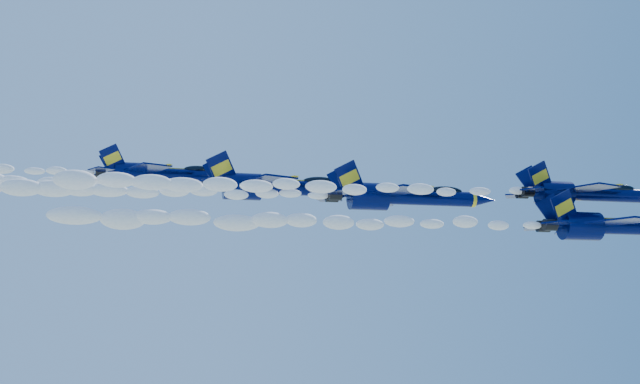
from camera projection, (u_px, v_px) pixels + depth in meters
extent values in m
cylinder|color=#000639|center=(640.00, 227.00, 81.30)|extent=(8.56, 1.43, 1.43)
ellipsoid|color=#000639|center=(580.00, 226.00, 79.91)|extent=(1.48, 2.57, 6.09)
cube|color=#000639|center=(621.00, 221.00, 76.66)|extent=(5.10, 6.05, 0.17)
cube|color=#000639|center=(576.00, 231.00, 83.97)|extent=(5.10, 6.05, 0.17)
cube|color=yellow|center=(635.00, 221.00, 76.98)|extent=(2.29, 4.77, 0.10)
cube|color=yellow|center=(589.00, 230.00, 84.29)|extent=(2.29, 4.77, 0.10)
cube|color=#000639|center=(564.00, 208.00, 78.69)|extent=(3.10, 0.98, 3.34)
cube|color=#000639|center=(553.00, 211.00, 80.61)|extent=(3.10, 0.98, 3.34)
cylinder|color=black|center=(550.00, 225.00, 78.54)|extent=(1.14, 1.05, 1.05)
cylinder|color=black|center=(543.00, 226.00, 79.73)|extent=(1.14, 1.05, 1.05)
cube|color=yellow|center=(611.00, 218.00, 80.76)|extent=(10.47, 0.33, 0.08)
ellipsoid|color=white|center=(313.00, 221.00, 74.19)|extent=(41.72, 1.72, 1.55)
cylinder|color=#000639|center=(607.00, 195.00, 84.58)|extent=(7.76, 1.29, 1.29)
ellipsoid|color=#000639|center=(555.00, 193.00, 83.32)|extent=(1.35, 2.33, 5.52)
ellipsoid|color=black|center=(620.00, 189.00, 85.02)|extent=(3.11, 1.01, 0.85)
cube|color=yellow|center=(620.00, 191.00, 84.98)|extent=(3.62, 0.86, 0.16)
cube|color=#000639|center=(589.00, 188.00, 80.37)|extent=(4.62, 5.48, 0.16)
cube|color=#000639|center=(552.00, 199.00, 87.00)|extent=(4.62, 5.48, 0.16)
cube|color=yellow|center=(601.00, 188.00, 80.66)|extent=(2.08, 4.32, 0.09)
cube|color=yellow|center=(563.00, 198.00, 87.29)|extent=(2.08, 4.32, 0.09)
cube|color=#000639|center=(540.00, 177.00, 82.22)|extent=(2.81, 0.89, 3.02)
cube|color=#000639|center=(531.00, 180.00, 83.96)|extent=(2.81, 0.89, 3.02)
cylinder|color=black|center=(528.00, 192.00, 82.08)|extent=(1.04, 0.95, 0.95)
cylinder|color=black|center=(522.00, 194.00, 83.16)|extent=(1.04, 0.95, 0.95)
cube|color=yellow|center=(582.00, 187.00, 84.09)|extent=(9.49, 0.30, 0.07)
ellipsoid|color=white|center=(301.00, 187.00, 77.69)|extent=(41.72, 1.56, 1.41)
cylinder|color=#000639|center=(429.00, 198.00, 94.44)|extent=(9.63, 1.61, 1.61)
ellipsoid|color=#000639|center=(368.00, 196.00, 92.88)|extent=(1.67, 2.89, 6.85)
cone|color=#000639|center=(484.00, 200.00, 95.87)|extent=(2.78, 1.61, 1.61)
cylinder|color=yellow|center=(472.00, 200.00, 95.57)|extent=(0.37, 1.67, 1.67)
ellipsoid|color=black|center=(445.00, 191.00, 94.98)|extent=(3.85, 1.25, 1.06)
cube|color=yellow|center=(445.00, 194.00, 94.93)|extent=(4.50, 1.07, 0.19)
cube|color=#000639|center=(399.00, 190.00, 89.21)|extent=(5.74, 6.80, 0.19)
cube|color=#000639|center=(374.00, 202.00, 97.44)|extent=(5.74, 6.80, 0.19)
cube|color=yellow|center=(413.00, 190.00, 89.57)|extent=(2.58, 5.36, 0.11)
cube|color=yellow|center=(387.00, 202.00, 97.80)|extent=(2.58, 5.36, 0.11)
cube|color=#000639|center=(349.00, 178.00, 91.51)|extent=(3.49, 1.10, 3.75)
cube|color=#000639|center=(344.00, 182.00, 93.67)|extent=(3.49, 1.10, 3.75)
cylinder|color=black|center=(335.00, 195.00, 91.34)|extent=(1.28, 1.18, 1.18)
cylinder|color=black|center=(332.00, 197.00, 92.67)|extent=(1.28, 1.18, 1.18)
cube|color=yellow|center=(400.00, 189.00, 93.82)|extent=(11.77, 0.37, 0.09)
ellipsoid|color=white|center=(122.00, 190.00, 87.05)|extent=(41.72, 1.94, 1.74)
cylinder|color=#000639|center=(304.00, 188.00, 96.94)|extent=(9.70, 1.62, 1.62)
ellipsoid|color=#000639|center=(242.00, 186.00, 95.37)|extent=(1.68, 2.91, 6.90)
cone|color=#000639|center=(359.00, 190.00, 98.38)|extent=(2.80, 1.62, 1.62)
cylinder|color=yellow|center=(348.00, 190.00, 98.08)|extent=(0.38, 1.68, 1.68)
ellipsoid|color=black|center=(320.00, 182.00, 97.48)|extent=(3.88, 1.26, 1.07)
cube|color=yellow|center=(320.00, 185.00, 97.44)|extent=(4.53, 1.08, 0.19)
cube|color=#000639|center=(267.00, 180.00, 91.68)|extent=(5.78, 6.85, 0.19)
cube|color=#000639|center=(253.00, 193.00, 99.97)|extent=(5.78, 6.85, 0.19)
cube|color=yellow|center=(281.00, 180.00, 92.04)|extent=(2.60, 5.40, 0.11)
cube|color=yellow|center=(267.00, 192.00, 100.33)|extent=(2.60, 5.40, 0.11)
cube|color=#000639|center=(222.00, 168.00, 93.99)|extent=(3.51, 1.11, 3.78)
cube|color=#000639|center=(219.00, 172.00, 96.16)|extent=(3.51, 1.11, 3.78)
cylinder|color=black|center=(208.00, 185.00, 93.82)|extent=(1.29, 1.19, 1.19)
cylinder|color=black|center=(206.00, 187.00, 95.17)|extent=(1.29, 1.19, 1.19)
cube|color=yellow|center=(275.00, 180.00, 96.32)|extent=(11.85, 0.38, 0.09)
cylinder|color=#000639|center=(184.00, 175.00, 101.49)|extent=(8.49, 1.42, 1.42)
ellipsoid|color=#000639|center=(131.00, 174.00, 100.11)|extent=(1.47, 2.55, 6.04)
cone|color=#000639|center=(232.00, 177.00, 102.75)|extent=(2.45, 1.42, 1.42)
cylinder|color=yellow|center=(222.00, 177.00, 102.49)|extent=(0.33, 1.47, 1.47)
ellipsoid|color=black|center=(198.00, 170.00, 101.96)|extent=(3.40, 1.10, 0.93)
cube|color=yellow|center=(198.00, 172.00, 101.92)|extent=(3.96, 0.94, 0.17)
cube|color=#000639|center=(148.00, 168.00, 96.88)|extent=(5.06, 6.00, 0.17)
cube|color=#000639|center=(145.00, 179.00, 104.14)|extent=(5.06, 6.00, 0.17)
cube|color=yellow|center=(160.00, 168.00, 97.20)|extent=(2.28, 4.73, 0.09)
cube|color=yellow|center=(156.00, 179.00, 104.45)|extent=(2.28, 4.73, 0.09)
cube|color=#000639|center=(113.00, 158.00, 98.90)|extent=(3.07, 0.97, 3.31)
cube|color=#000639|center=(112.00, 162.00, 100.81)|extent=(3.07, 0.97, 3.31)
cylinder|color=black|center=(101.00, 172.00, 98.75)|extent=(1.13, 1.04, 1.04)
cylinder|color=black|center=(101.00, 174.00, 99.93)|extent=(1.13, 1.04, 1.04)
cube|color=yellow|center=(159.00, 168.00, 100.95)|extent=(10.38, 0.33, 0.08)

